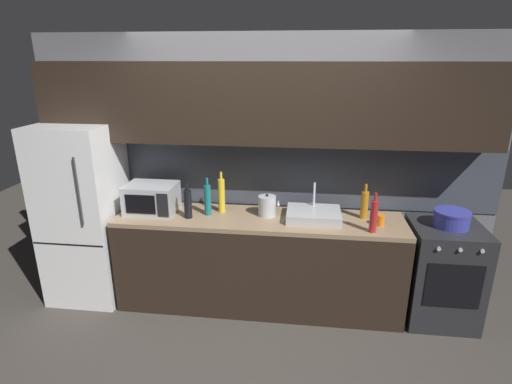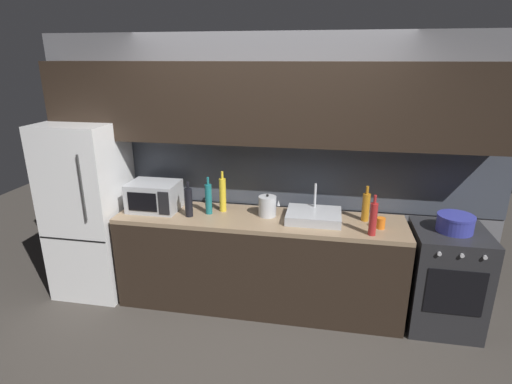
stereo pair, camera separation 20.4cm
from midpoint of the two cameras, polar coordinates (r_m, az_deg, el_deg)
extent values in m
plane|color=#3D3833|center=(3.39, -0.67, -23.81)|extent=(10.00, 10.00, 0.00)
cube|color=slate|center=(3.93, 2.94, 3.27)|extent=(4.36, 0.10, 2.50)
cube|color=#3D424C|center=(3.89, 2.82, 2.35)|extent=(4.36, 0.01, 0.60)
cube|color=black|center=(3.59, 2.63, 12.41)|extent=(4.01, 0.34, 0.70)
cube|color=black|center=(3.86, 1.93, -10.12)|extent=(2.62, 0.60, 0.86)
cube|color=#8C7256|center=(3.67, 2.00, -3.94)|extent=(2.62, 0.60, 0.04)
cube|color=white|center=(4.25, -21.17, -2.36)|extent=(0.68, 0.66, 1.72)
cube|color=black|center=(4.05, -23.29, -6.25)|extent=(0.67, 0.00, 0.01)
cylinder|color=#333333|center=(3.76, -22.04, 0.46)|extent=(0.02, 0.02, 0.60)
cube|color=#232326|center=(3.99, 26.49, -10.90)|extent=(0.60, 0.60, 0.90)
cube|color=black|center=(3.72, 27.81, -12.53)|extent=(0.45, 0.01, 0.40)
cylinder|color=#B2B2B7|center=(3.51, 26.08, -7.89)|extent=(0.03, 0.02, 0.03)
cylinder|color=#B2B2B7|center=(3.56, 28.65, -7.93)|extent=(0.03, 0.02, 0.03)
cylinder|color=#B2B2B7|center=(3.62, 31.14, -7.96)|extent=(0.03, 0.02, 0.03)
cube|color=#A8AAAF|center=(3.90, -12.75, -0.59)|extent=(0.46, 0.34, 0.27)
cube|color=black|center=(3.77, -14.34, -1.40)|extent=(0.28, 0.01, 0.18)
cube|color=black|center=(3.69, -11.41, -1.61)|extent=(0.10, 0.01, 0.22)
cube|color=#ADAFB5|center=(3.64, 9.76, -3.37)|extent=(0.48, 0.38, 0.08)
cylinder|color=silver|center=(3.71, 9.93, -0.47)|extent=(0.02, 0.02, 0.22)
cylinder|color=#B7BABF|center=(3.68, 3.21, -2.03)|extent=(0.16, 0.16, 0.19)
sphere|color=black|center=(3.64, 3.24, -0.49)|extent=(0.02, 0.02, 0.02)
cone|color=#B7BABF|center=(3.65, 4.80, -1.58)|extent=(0.03, 0.03, 0.05)
cylinder|color=#19666B|center=(3.72, -5.18, -1.03)|extent=(0.06, 0.06, 0.28)
cylinder|color=#19666B|center=(3.66, -5.26, 1.56)|extent=(0.02, 0.02, 0.07)
cylinder|color=black|center=(3.68, -7.96, -1.52)|extent=(0.07, 0.07, 0.26)
cylinder|color=black|center=(3.63, -8.07, 0.94)|extent=(0.03, 0.03, 0.07)
cylinder|color=gold|center=(3.77, -3.20, -0.44)|extent=(0.06, 0.06, 0.32)
cylinder|color=gold|center=(3.71, -3.25, 2.39)|extent=(0.02, 0.02, 0.07)
cylinder|color=#A82323|center=(3.43, 17.89, -3.72)|extent=(0.06, 0.06, 0.27)
cylinder|color=#A82323|center=(3.37, 18.18, -1.01)|extent=(0.02, 0.02, 0.07)
cylinder|color=#B27019|center=(3.71, 16.81, -2.10)|extent=(0.07, 0.07, 0.25)
cylinder|color=#B27019|center=(3.66, 17.04, 0.25)|extent=(0.03, 0.03, 0.07)
cylinder|color=orange|center=(3.61, 18.80, -4.20)|extent=(0.07, 0.07, 0.09)
cylinder|color=#333899|center=(3.79, 27.75, -4.09)|extent=(0.29, 0.29, 0.12)
cylinder|color=#333899|center=(3.77, 27.91, -3.08)|extent=(0.30, 0.30, 0.02)
camera|label=1|loc=(0.10, -88.37, 0.55)|focal=28.26mm
camera|label=2|loc=(0.10, 91.63, -0.55)|focal=28.26mm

